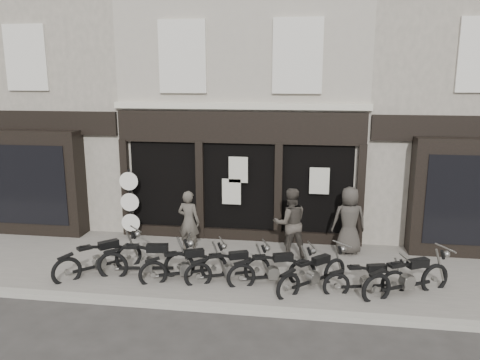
# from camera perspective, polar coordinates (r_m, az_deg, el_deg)

# --- Properties ---
(ground_plane) EXTENTS (90.00, 90.00, 0.00)m
(ground_plane) POSITION_cam_1_polar(r_m,az_deg,el_deg) (11.43, -2.36, -12.63)
(ground_plane) COLOR #2D2B28
(ground_plane) RESTS_ON ground
(pavement) EXTENTS (30.00, 4.20, 0.12)m
(pavement) POSITION_cam_1_polar(r_m,az_deg,el_deg) (12.22, -1.56, -10.61)
(pavement) COLOR #68635C
(pavement) RESTS_ON ground_plane
(kerb) EXTENTS (30.00, 0.25, 0.13)m
(kerb) POSITION_cam_1_polar(r_m,az_deg,el_deg) (10.31, -3.71, -15.21)
(kerb) COLOR gray
(kerb) RESTS_ON ground_plane
(central_building) EXTENTS (7.30, 6.22, 8.34)m
(central_building) POSITION_cam_1_polar(r_m,az_deg,el_deg) (16.26, 1.48, 9.75)
(central_building) COLOR #A49C8C
(central_building) RESTS_ON ground
(neighbour_left) EXTENTS (5.60, 6.73, 8.34)m
(neighbour_left) POSITION_cam_1_polar(r_m,az_deg,el_deg) (18.11, -19.19, 9.22)
(neighbour_left) COLOR #A09687
(neighbour_left) RESTS_ON ground
(neighbour_right) EXTENTS (5.60, 6.73, 8.34)m
(neighbour_right) POSITION_cam_1_polar(r_m,az_deg,el_deg) (16.67, 23.94, 8.63)
(neighbour_right) COLOR #A09687
(neighbour_right) RESTS_ON ground
(motorcycle_0) EXTENTS (1.78, 1.79, 1.09)m
(motorcycle_0) POSITION_cam_1_polar(r_m,az_deg,el_deg) (12.14, -16.72, -9.43)
(motorcycle_0) COLOR black
(motorcycle_0) RESTS_ON ground
(motorcycle_1) EXTENTS (2.36, 0.71, 1.13)m
(motorcycle_1) POSITION_cam_1_polar(r_m,az_deg,el_deg) (11.67, -11.24, -9.93)
(motorcycle_1) COLOR black
(motorcycle_1) RESTS_ON ground
(motorcycle_2) EXTENTS (1.99, 1.14, 1.02)m
(motorcycle_2) POSITION_cam_1_polar(r_m,az_deg,el_deg) (11.37, -6.72, -10.62)
(motorcycle_2) COLOR black
(motorcycle_2) RESTS_ON ground
(motorcycle_3) EXTENTS (1.97, 1.08, 1.00)m
(motorcycle_3) POSITION_cam_1_polar(r_m,az_deg,el_deg) (11.23, -1.33, -10.89)
(motorcycle_3) COLOR black
(motorcycle_3) RESTS_ON ground
(motorcycle_4) EXTENTS (2.06, 0.97, 1.02)m
(motorcycle_4) POSITION_cam_1_polar(r_m,az_deg,el_deg) (11.11, 4.06, -11.13)
(motorcycle_4) COLOR black
(motorcycle_4) RESTS_ON ground
(motorcycle_5) EXTENTS (1.68, 1.64, 1.01)m
(motorcycle_5) POSITION_cam_1_polar(r_m,az_deg,el_deg) (11.01, 8.91, -11.52)
(motorcycle_5) COLOR black
(motorcycle_5) RESTS_ON ground
(motorcycle_6) EXTENTS (1.92, 0.74, 0.93)m
(motorcycle_6) POSITION_cam_1_polar(r_m,az_deg,el_deg) (11.06, 15.17, -11.89)
(motorcycle_6) COLOR black
(motorcycle_6) RESTS_ON ground
(motorcycle_7) EXTENTS (2.10, 1.36, 1.10)m
(motorcycle_7) POSITION_cam_1_polar(r_m,az_deg,el_deg) (11.22, 19.73, -11.47)
(motorcycle_7) COLOR black
(motorcycle_7) RESTS_ON ground
(man_left) EXTENTS (0.70, 0.54, 1.73)m
(man_left) POSITION_cam_1_polar(r_m,az_deg,el_deg) (12.89, -6.26, -5.06)
(man_left) COLOR #47423A
(man_left) RESTS_ON pavement
(man_centre) EXTENTS (1.08, 0.95, 1.89)m
(man_centre) POSITION_cam_1_polar(r_m,az_deg,el_deg) (12.50, 6.12, -5.23)
(man_centre) COLOR #3D3731
(man_centre) RESTS_ON pavement
(man_right) EXTENTS (0.99, 0.73, 1.86)m
(man_right) POSITION_cam_1_polar(r_m,az_deg,el_deg) (13.02, 13.15, -4.83)
(man_right) COLOR #35312C
(man_right) RESTS_ON pavement
(advert_sign_post) EXTENTS (0.54, 0.35, 2.23)m
(advert_sign_post) POSITION_cam_1_polar(r_m,az_deg,el_deg) (14.14, -13.22, -3.30)
(advert_sign_post) COLOR black
(advert_sign_post) RESTS_ON ground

